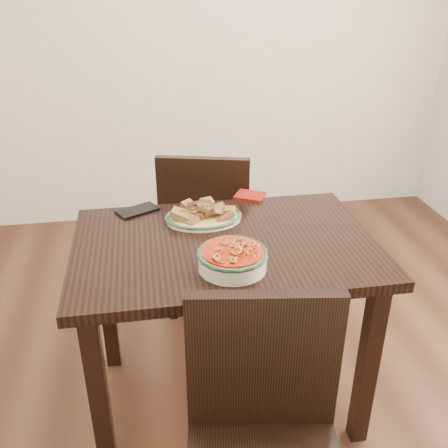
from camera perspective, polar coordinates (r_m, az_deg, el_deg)
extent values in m
plane|color=#381E12|center=(2.34, 3.19, -16.85)|extent=(3.50, 3.50, 0.00)
cube|color=silver|center=(3.44, -2.98, 21.46)|extent=(3.50, 0.10, 2.60)
cube|color=black|center=(1.80, 0.11, -2.55)|extent=(1.08, 0.72, 0.04)
cube|color=black|center=(1.79, -14.05, -18.82)|extent=(0.06, 0.06, 0.71)
cube|color=black|center=(1.93, 16.08, -15.29)|extent=(0.06, 0.06, 0.71)
cube|color=black|center=(2.24, -13.26, -8.28)|extent=(0.06, 0.06, 0.71)
cube|color=black|center=(2.35, 10.34, -6.16)|extent=(0.06, 0.06, 0.71)
cube|color=black|center=(2.56, -1.75, -0.77)|extent=(0.51, 0.51, 0.04)
cube|color=black|center=(2.81, 2.16, -3.39)|extent=(0.04, 0.04, 0.41)
cube|color=black|center=(2.84, -4.71, -3.08)|extent=(0.04, 0.04, 0.41)
cube|color=black|center=(2.52, 1.75, -7.26)|extent=(0.04, 0.04, 0.41)
cube|color=black|center=(2.56, -5.94, -6.85)|extent=(0.04, 0.04, 0.41)
cube|color=black|center=(2.29, -2.38, 2.38)|extent=(0.42, 0.14, 0.44)
cube|color=black|center=(1.41, 4.50, -15.35)|extent=(0.42, 0.10, 0.44)
ellipsoid|color=white|center=(1.95, -2.36, 0.68)|extent=(0.29, 0.22, 0.02)
ellipsoid|color=gold|center=(1.95, -2.36, 0.84)|extent=(0.28, 0.21, 0.01)
torus|color=#1A3A1F|center=(1.94, -2.36, 0.89)|extent=(0.23, 0.23, 0.01)
cylinder|color=silver|center=(1.62, 0.96, -4.15)|extent=(0.22, 0.22, 0.06)
torus|color=#19371F|center=(1.61, 0.97, -3.35)|extent=(0.23, 0.23, 0.02)
cylinder|color=#9F1907|center=(1.61, 0.97, -3.20)|extent=(0.20, 0.20, 0.01)
cube|color=black|center=(2.05, -9.85, 1.53)|extent=(0.18, 0.15, 0.01)
cube|color=maroon|center=(2.15, 2.97, 3.24)|extent=(0.15, 0.15, 0.01)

